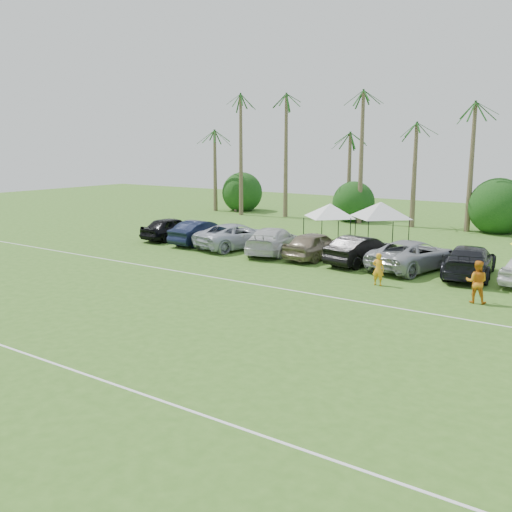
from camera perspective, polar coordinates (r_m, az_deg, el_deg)
The scene contains 23 objects.
field_lines at distance 23.48m, azimuth -8.81°, elevation -5.66°, with size 80.00×12.10×0.01m.
palm_tree_0 at distance 59.57m, azimuth -4.47°, elevation 11.82°, with size 2.40×2.40×8.90m.
palm_tree_1 at distance 56.57m, azimuth -0.45°, elevation 12.77°, with size 2.40×2.40×9.90m.
palm_tree_2 at distance 53.87m, azimuth 4.03°, elevation 13.74°, with size 2.40×2.40×10.90m.
palm_tree_3 at distance 51.98m, azimuth 7.96°, elevation 14.70°, with size 2.40×2.40×11.90m.
palm_tree_4 at distance 50.19m, azimuth 12.03°, elevation 11.74°, with size 2.40×2.40×8.90m.
palm_tree_5 at distance 48.79m, azimuth 16.51°, elevation 12.59°, with size 2.40×2.40×9.90m.
palm_tree_6 at distance 47.70m, azimuth 21.25°, elevation 13.38°, with size 2.40×2.40×10.90m.
bush_tree_0 at distance 58.73m, azimuth -1.48°, elevation 6.31°, with size 4.00×4.00×4.00m.
bush_tree_1 at distance 52.14m, azimuth 10.18°, elevation 5.52°, with size 4.00×4.00×4.00m.
bush_tree_2 at distance 48.42m, azimuth 23.22°, elevation 4.38°, with size 4.00×4.00×4.00m.
sideline_player_a at distance 28.15m, azimuth 12.13°, elevation -1.30°, with size 0.58×0.38×1.60m, color #FDA11C.
sideline_player_b at distance 26.24m, azimuth 21.20°, elevation -2.43°, with size 0.90×0.70×1.86m, color orange.
canopy_tent_left at distance 38.93m, azimuth 7.44°, elevation 5.22°, with size 4.02×4.02×3.26m.
canopy_tent_right at distance 37.91m, azimuth 12.40°, elevation 5.31°, with size 4.41×4.41×3.58m.
parked_car_0 at distance 41.23m, azimuth -8.41°, elevation 2.76°, with size 1.93×4.80×1.63m, color black.
parked_car_1 at distance 39.12m, azimuth -5.48°, elevation 2.38°, with size 1.73×4.96×1.63m, color black.
parked_car_2 at distance 37.42m, azimuth -1.89°, elevation 2.02°, with size 2.71×5.88×1.63m, color #B3B7C3.
parked_car_3 at distance 35.62m, azimuth 1.76°, elevation 1.56°, with size 2.29×5.63×1.63m, color silver.
parked_car_4 at distance 34.16m, azimuth 5.93°, elevation 1.09°, with size 1.93×4.80×1.63m, color #82735B.
parked_car_5 at distance 32.92m, azimuth 10.48°, elevation 0.59°, with size 1.73×4.96×1.63m, color black.
parked_car_6 at distance 32.06m, azimuth 15.44°, elevation 0.09°, with size 2.71×5.88×1.63m, color #9B9CA2.
parked_car_7 at distance 31.33m, azimuth 20.58°, elevation -0.48°, with size 2.29×5.63×1.63m, color black.
Camera 1 is at (15.60, -8.20, 6.74)m, focal length 40.00 mm.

